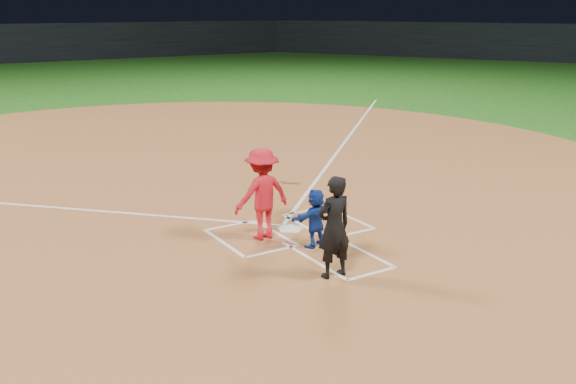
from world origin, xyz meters
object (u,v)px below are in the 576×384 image
home_plate (290,229)px  catcher (316,218)px  batter_at_plate (262,194)px  umpire (334,227)px

home_plate → catcher: 1.25m
batter_at_plate → umpire: bearing=-87.6°
home_plate → batter_at_plate: (-0.76, -0.13, 0.94)m
batter_at_plate → home_plate: bearing=9.8°
home_plate → umpire: umpire is taller
home_plate → batter_at_plate: batter_at_plate is taller
catcher → batter_at_plate: bearing=-67.8°
umpire → batter_at_plate: bearing=-87.9°
catcher → batter_at_plate: (-0.66, 0.97, 0.36)m
batter_at_plate → catcher: bearing=-55.7°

